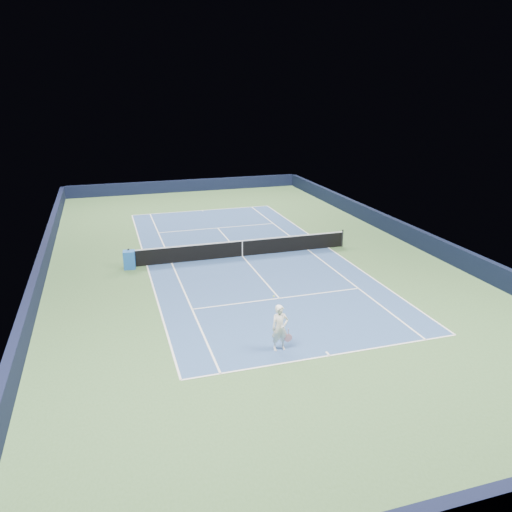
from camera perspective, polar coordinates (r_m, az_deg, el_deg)
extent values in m
plane|color=#3B5E33|center=(29.08, -1.57, -0.03)|extent=(40.00, 40.00, 0.00)
cube|color=black|center=(47.75, -8.07, 7.95)|extent=(22.00, 0.35, 1.10)
cube|color=black|center=(13.30, 24.73, -24.88)|extent=(22.00, 0.35, 1.10)
cube|color=black|center=(33.35, 16.66, 2.64)|extent=(0.35, 40.00, 1.10)
cube|color=black|center=(28.17, -23.30, -1.06)|extent=(0.35, 40.00, 1.10)
cube|color=navy|center=(29.08, -1.57, -0.02)|extent=(10.97, 23.77, 0.01)
cube|color=white|center=(40.22, -6.16, 5.21)|extent=(10.97, 0.08, 0.00)
cube|color=white|center=(18.87, 8.41, -11.19)|extent=(10.97, 0.08, 0.00)
cube|color=white|center=(30.92, 8.27, 0.95)|extent=(0.08, 23.77, 0.00)
cube|color=white|center=(28.19, -12.37, -1.07)|extent=(0.08, 23.77, 0.00)
cube|color=white|center=(30.38, 5.93, 0.73)|extent=(0.08, 23.77, 0.00)
cube|color=white|center=(28.32, -9.61, -0.80)|extent=(0.08, 23.77, 0.00)
cube|color=white|center=(35.01, -4.40, 3.21)|extent=(8.23, 0.08, 0.00)
cube|color=white|center=(23.39, 2.68, -4.85)|extent=(8.23, 0.08, 0.00)
cube|color=white|center=(29.08, -1.57, -0.01)|extent=(0.08, 12.80, 0.00)
cube|color=white|center=(40.07, -6.12, 5.16)|extent=(0.08, 0.30, 0.00)
cube|color=white|center=(18.99, 8.21, -10.98)|extent=(0.08, 0.30, 0.00)
cylinder|color=black|center=(27.98, -14.30, -0.24)|extent=(0.10, 0.10, 1.07)
cylinder|color=black|center=(31.16, 9.84, 2.02)|extent=(0.10, 0.10, 1.07)
cube|color=black|center=(28.94, -1.58, 0.83)|extent=(12.80, 0.03, 0.91)
cube|color=white|center=(28.79, -1.58, 1.75)|extent=(12.80, 0.04, 0.06)
cube|color=white|center=(28.94, -1.58, 0.83)|extent=(0.05, 0.04, 0.91)
cube|color=#1C55AC|center=(27.83, -14.27, -0.42)|extent=(0.67, 0.62, 1.00)
cube|color=white|center=(27.85, -13.67, -0.46)|extent=(0.06, 0.44, 0.44)
imported|color=white|center=(18.68, 2.74, -8.20)|extent=(0.67, 0.45, 1.80)
cylinder|color=#CA82A2|center=(18.84, 3.71, -8.68)|extent=(0.03, 0.03, 0.30)
cylinder|color=black|center=(18.95, 3.70, -9.32)|extent=(0.30, 0.02, 0.30)
cylinder|color=pink|center=(18.95, 3.70, -9.32)|extent=(0.32, 0.03, 0.32)
sphere|color=#C5E22F|center=(19.21, 2.05, -4.63)|extent=(0.07, 0.07, 0.07)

